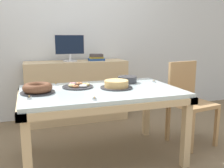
{
  "coord_description": "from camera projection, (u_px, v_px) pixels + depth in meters",
  "views": [
    {
      "loc": [
        -0.67,
        -2.28,
        1.23
      ],
      "look_at": [
        0.09,
        -0.07,
        0.78
      ],
      "focal_mm": 40.0,
      "sensor_mm": 36.0,
      "label": 1
    }
  ],
  "objects": [
    {
      "name": "tealight_near_front",
      "position": [
        94.0,
        99.0,
        2.02
      ],
      "size": [
        0.04,
        0.04,
        0.04
      ],
      "color": "silver",
      "rests_on": "dining_table"
    },
    {
      "name": "plate_stack",
      "position": [
        127.0,
        80.0,
        2.76
      ],
      "size": [
        0.21,
        0.21,
        0.07
      ],
      "color": "#333338",
      "rests_on": "dining_table"
    },
    {
      "name": "tealight_right_edge",
      "position": [
        29.0,
        98.0,
        2.05
      ],
      "size": [
        0.04,
        0.04,
        0.04
      ],
      "color": "silver",
      "rests_on": "dining_table"
    },
    {
      "name": "dining_table",
      "position": [
        101.0,
        98.0,
        2.44
      ],
      "size": [
        1.54,
        0.96,
        0.72
      ],
      "color": "silver",
      "rests_on": "ground"
    },
    {
      "name": "tealight_left_edge",
      "position": [
        154.0,
        81.0,
        2.79
      ],
      "size": [
        0.04,
        0.04,
        0.04
      ],
      "color": "silver",
      "rests_on": "dining_table"
    },
    {
      "name": "tealight_near_cakes",
      "position": [
        56.0,
        84.0,
        2.62
      ],
      "size": [
        0.04,
        0.04,
        0.04
      ],
      "color": "silver",
      "rests_on": "dining_table"
    },
    {
      "name": "tealight_centre",
      "position": [
        35.0,
        86.0,
        2.53
      ],
      "size": [
        0.04,
        0.04,
        0.04
      ],
      "color": "silver",
      "rests_on": "dining_table"
    },
    {
      "name": "cake_chocolate_round",
      "position": [
        116.0,
        85.0,
        2.48
      ],
      "size": [
        0.32,
        0.32,
        0.08
      ],
      "color": "#333338",
      "rests_on": "dining_table"
    },
    {
      "name": "computer_monitor",
      "position": [
        70.0,
        48.0,
        3.5
      ],
      "size": [
        0.42,
        0.2,
        0.38
      ],
      "color": "silver",
      "rests_on": "sideboard"
    },
    {
      "name": "book_stack",
      "position": [
        96.0,
        57.0,
        3.65
      ],
      "size": [
        0.25,
        0.2,
        0.09
      ],
      "color": "#23478C",
      "rests_on": "sideboard"
    },
    {
      "name": "wall_back",
      "position": [
        72.0,
        31.0,
        3.77
      ],
      "size": [
        8.0,
        0.1,
        2.6
      ],
      "primitive_type": "cube",
      "color": "silver",
      "rests_on": "ground"
    },
    {
      "name": "pastry_platter",
      "position": [
        78.0,
        86.0,
        2.51
      ],
      "size": [
        0.31,
        0.31,
        0.04
      ],
      "color": "#333338",
      "rests_on": "dining_table"
    },
    {
      "name": "sideboard",
      "position": [
        77.0,
        91.0,
        3.65
      ],
      "size": [
        1.44,
        0.44,
        0.88
      ],
      "color": "#D1B284",
      "rests_on": "ground"
    },
    {
      "name": "chair",
      "position": [
        188.0,
        98.0,
        2.89
      ],
      "size": [
        0.48,
        0.48,
        0.94
      ],
      "color": "tan",
      "rests_on": "ground"
    },
    {
      "name": "ground_plane",
      "position": [
        102.0,
        158.0,
        2.56
      ],
      "size": [
        12.0,
        12.0,
        0.0
      ],
      "primitive_type": "plane",
      "color": "#7A664C"
    },
    {
      "name": "cake_golden_bundt",
      "position": [
        38.0,
        88.0,
        2.26
      ],
      "size": [
        0.31,
        0.31,
        0.09
      ],
      "color": "#333338",
      "rests_on": "dining_table"
    }
  ]
}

